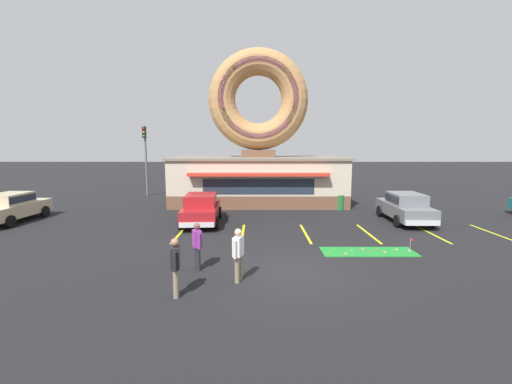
% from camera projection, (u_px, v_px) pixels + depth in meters
% --- Properties ---
extents(ground_plane, '(160.00, 160.00, 0.00)m').
position_uv_depth(ground_plane, '(293.00, 272.00, 11.37)').
color(ground_plane, black).
extents(donut_shop_building, '(12.30, 6.75, 10.96)m').
position_uv_depth(donut_shop_building, '(260.00, 152.00, 24.70)').
color(donut_shop_building, brown).
rests_on(donut_shop_building, ground).
extents(putting_mat, '(3.66, 1.23, 0.03)m').
position_uv_depth(putting_mat, '(370.00, 252.00, 13.43)').
color(putting_mat, '#1E842D').
rests_on(putting_mat, ground).
extents(mini_donut_near_left, '(0.13, 0.13, 0.04)m').
position_uv_depth(mini_donut_near_left, '(347.00, 254.00, 13.07)').
color(mini_donut_near_left, '#D17F47').
rests_on(mini_donut_near_left, putting_mat).
extents(mini_donut_near_right, '(0.13, 0.13, 0.04)m').
position_uv_depth(mini_donut_near_right, '(398.00, 250.00, 13.56)').
color(mini_donut_near_right, '#D17F47').
rests_on(mini_donut_near_right, putting_mat).
extents(mini_donut_mid_left, '(0.13, 0.13, 0.04)m').
position_uv_depth(mini_donut_mid_left, '(370.00, 251.00, 13.38)').
color(mini_donut_mid_left, brown).
rests_on(mini_donut_mid_left, putting_mat).
extents(mini_donut_mid_centre, '(0.13, 0.13, 0.04)m').
position_uv_depth(mini_donut_mid_centre, '(364.00, 250.00, 13.62)').
color(mini_donut_mid_centre, '#D8667F').
rests_on(mini_donut_mid_centre, putting_mat).
extents(mini_donut_mid_right, '(0.13, 0.13, 0.04)m').
position_uv_depth(mini_donut_mid_right, '(330.00, 254.00, 13.11)').
color(mini_donut_mid_right, brown).
rests_on(mini_donut_mid_right, putting_mat).
extents(mini_donut_far_left, '(0.13, 0.13, 0.04)m').
position_uv_depth(mini_donut_far_left, '(411.00, 251.00, 13.42)').
color(mini_donut_far_left, '#D8667F').
rests_on(mini_donut_far_left, putting_mat).
extents(mini_donut_far_centre, '(0.13, 0.13, 0.04)m').
position_uv_depth(mini_donut_far_centre, '(386.00, 252.00, 13.28)').
color(mini_donut_far_centre, '#D17F47').
rests_on(mini_donut_far_centre, putting_mat).
extents(mini_donut_far_right, '(0.13, 0.13, 0.04)m').
position_uv_depth(mini_donut_far_right, '(379.00, 250.00, 13.54)').
color(mini_donut_far_right, brown).
rests_on(mini_donut_far_right, putting_mat).
extents(golf_ball, '(0.04, 0.04, 0.04)m').
position_uv_depth(golf_ball, '(353.00, 250.00, 13.54)').
color(golf_ball, white).
rests_on(golf_ball, putting_mat).
extents(putting_flag_pin, '(0.13, 0.01, 0.55)m').
position_uv_depth(putting_flag_pin, '(413.00, 242.00, 13.24)').
color(putting_flag_pin, silver).
rests_on(putting_flag_pin, putting_mat).
extents(car_champagne, '(2.11, 4.62, 1.60)m').
position_uv_depth(car_champagne, '(14.00, 206.00, 18.76)').
color(car_champagne, '#BCAD89').
rests_on(car_champagne, ground).
extents(car_red, '(2.16, 4.64, 1.60)m').
position_uv_depth(car_red, '(203.00, 207.00, 18.37)').
color(car_red, maroon).
rests_on(car_red, ground).
extents(car_grey, '(2.07, 4.60, 1.60)m').
position_uv_depth(car_grey, '(407.00, 206.00, 18.70)').
color(car_grey, slate).
rests_on(car_grey, ground).
extents(pedestrian_blue_sweater_man, '(0.38, 0.55, 1.61)m').
position_uv_depth(pedestrian_blue_sweater_man, '(199.00, 244.00, 11.45)').
color(pedestrian_blue_sweater_man, '#232328').
rests_on(pedestrian_blue_sweater_man, ground).
extents(pedestrian_hooded_kid, '(0.31, 0.59, 1.66)m').
position_uv_depth(pedestrian_hooded_kid, '(177.00, 265.00, 9.38)').
color(pedestrian_hooded_kid, '#7F7056').
rests_on(pedestrian_hooded_kid, ground).
extents(pedestrian_leather_jacket_man, '(0.35, 0.57, 1.67)m').
position_uv_depth(pedestrian_leather_jacket_man, '(240.00, 253.00, 10.41)').
color(pedestrian_leather_jacket_man, '#7F7056').
rests_on(pedestrian_leather_jacket_man, ground).
extents(trash_bin, '(0.57, 0.57, 0.97)m').
position_uv_depth(trash_bin, '(342.00, 202.00, 22.38)').
color(trash_bin, '#1E662D').
rests_on(trash_bin, ground).
extents(traffic_light_pole, '(0.28, 0.47, 5.80)m').
position_uv_depth(traffic_light_pole, '(147.00, 151.00, 28.26)').
color(traffic_light_pole, '#595B60').
rests_on(traffic_light_pole, ground).
extents(parking_stripe_far_left, '(0.12, 3.60, 0.01)m').
position_uv_depth(parking_stripe_far_left, '(182.00, 233.00, 16.35)').
color(parking_stripe_far_left, yellow).
rests_on(parking_stripe_far_left, ground).
extents(parking_stripe_left, '(0.12, 3.60, 0.01)m').
position_uv_depth(parking_stripe_left, '(244.00, 233.00, 16.34)').
color(parking_stripe_left, yellow).
rests_on(parking_stripe_left, ground).
extents(parking_stripe_mid_left, '(0.12, 3.60, 0.01)m').
position_uv_depth(parking_stripe_mid_left, '(307.00, 233.00, 16.32)').
color(parking_stripe_mid_left, yellow).
rests_on(parking_stripe_mid_left, ground).
extents(parking_stripe_centre, '(0.12, 3.60, 0.01)m').
position_uv_depth(parking_stripe_centre, '(370.00, 233.00, 16.31)').
color(parking_stripe_centre, yellow).
rests_on(parking_stripe_centre, ground).
extents(parking_stripe_mid_right, '(0.12, 3.60, 0.01)m').
position_uv_depth(parking_stripe_mid_right, '(433.00, 234.00, 16.30)').
color(parking_stripe_mid_right, yellow).
rests_on(parking_stripe_mid_right, ground).
extents(parking_stripe_right, '(0.12, 3.60, 0.01)m').
position_uv_depth(parking_stripe_right, '(496.00, 234.00, 16.28)').
color(parking_stripe_right, yellow).
rests_on(parking_stripe_right, ground).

